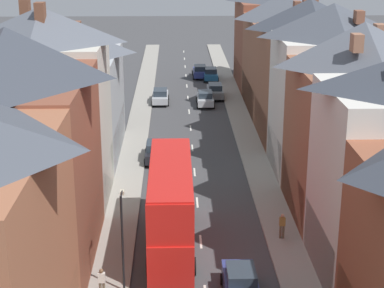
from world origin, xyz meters
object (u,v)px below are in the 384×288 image
object	(u,v)px
car_near_silver	(205,98)
car_parked_left_b	(241,282)
car_parked_left_a	(200,71)
pedestrian_mid_left	(102,281)
pedestrian_mid_right	(282,225)
street_lamp	(122,236)
car_mid_white	(211,74)
car_mid_black	(160,96)
car_parked_right_b	(215,91)
double_decker_bus_lead	(171,206)
car_near_blue	(156,151)

from	to	relation	value
car_near_silver	car_parked_left_b	bearing A→B (deg)	-90.00
car_parked_left_a	pedestrian_mid_left	distance (m)	53.53
car_near_silver	pedestrian_mid_left	world-z (taller)	pedestrian_mid_left
pedestrian_mid_right	street_lamp	size ratio (longest dim) A/B	0.29
car_mid_white	pedestrian_mid_right	size ratio (longest dim) A/B	2.56
car_near_silver	pedestrian_mid_right	world-z (taller)	pedestrian_mid_right
car_parked_left_b	car_mid_white	xyz separation A→B (m)	(1.30, 51.49, -0.04)
car_near_silver	car_mid_white	distance (m)	12.72
car_mid_black	pedestrian_mid_left	world-z (taller)	pedestrian_mid_left
car_parked_right_b	car_parked_left_b	bearing A→B (deg)	-91.76
double_decker_bus_lead	street_lamp	bearing A→B (deg)	-117.60
car_parked_left_b	car_parked_right_b	bearing A→B (deg)	88.24
double_decker_bus_lead	pedestrian_mid_left	xyz separation A→B (m)	(-3.52, -5.39, -1.78)
car_parked_left_a	street_lamp	world-z (taller)	street_lamp
double_decker_bus_lead	car_near_silver	world-z (taller)	double_decker_bus_lead
double_decker_bus_lead	car_near_blue	xyz separation A→B (m)	(-1.29, 15.71, -1.98)
car_parked_left_a	car_parked_right_b	bearing A→B (deg)	-83.16
car_near_blue	car_mid_black	bearing A→B (deg)	90.00
car_mid_black	pedestrian_mid_right	size ratio (longest dim) A/B	2.72
car_mid_white	car_parked_right_b	size ratio (longest dim) A/B	0.91
street_lamp	car_near_silver	bearing A→B (deg)	80.99
pedestrian_mid_left	pedestrian_mid_right	world-z (taller)	same
car_mid_white	pedestrian_mid_right	bearing A→B (deg)	-87.61
car_near_silver	car_parked_left_b	xyz separation A→B (m)	(0.00, -38.83, 0.03)
car_near_silver	pedestrian_mid_right	bearing A→B (deg)	-84.40
car_mid_white	car_parked_right_b	world-z (taller)	car_parked_right_b
car_parked_right_b	street_lamp	xyz separation A→B (m)	(-7.35, -41.50, 2.40)
car_near_silver	car_mid_white	bearing A→B (deg)	84.13
car_mid_black	car_parked_right_b	world-z (taller)	car_parked_right_b
car_near_blue	car_parked_left_a	distance (m)	32.32
car_near_blue	pedestrian_mid_left	size ratio (longest dim) A/B	2.62
car_near_silver	car_mid_black	size ratio (longest dim) A/B	0.99
car_near_silver	street_lamp	world-z (taller)	street_lamp
pedestrian_mid_right	car_mid_black	bearing A→B (deg)	103.53
pedestrian_mid_right	street_lamp	bearing A→B (deg)	-148.35
car_near_silver	pedestrian_mid_right	distance (m)	32.60
car_parked_left_a	car_parked_left_b	world-z (taller)	car_parked_left_b
pedestrian_mid_left	car_near_blue	bearing A→B (deg)	83.98
car_near_blue	car_mid_black	xyz separation A→B (m)	(-0.00, 18.87, -0.03)
car_near_blue	pedestrian_mid_left	bearing A→B (deg)	-96.02
double_decker_bus_lead	car_near_blue	distance (m)	15.89
car_near_blue	car_mid_black	size ratio (longest dim) A/B	0.96
car_parked_left_b	pedestrian_mid_right	world-z (taller)	pedestrian_mid_right
car_near_silver	car_near_blue	bearing A→B (deg)	-105.43
car_mid_black	street_lamp	xyz separation A→B (m)	(-1.15, -39.25, 2.43)
car_mid_black	pedestrian_mid_left	xyz separation A→B (m)	(-2.23, -39.98, 0.22)
car_near_blue	street_lamp	xyz separation A→B (m)	(-1.15, -20.38, 2.41)
car_parked_left_a	street_lamp	xyz separation A→B (m)	(-6.05, -52.33, 2.41)
car_parked_right_b	car_near_silver	bearing A→B (deg)	-111.15
car_mid_black	double_decker_bus_lead	bearing A→B (deg)	-87.86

